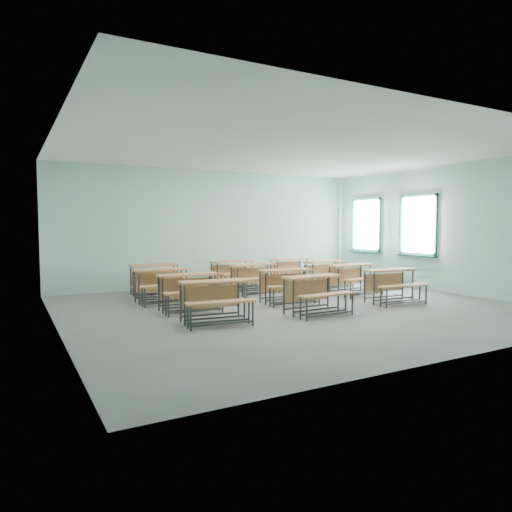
# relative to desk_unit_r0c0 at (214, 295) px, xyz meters

# --- Properties ---
(room) EXTENTS (9.04, 8.04, 3.24)m
(room) POSITION_rel_desk_unit_r0c0_xyz_m (2.12, 0.59, 1.11)
(room) COLOR gray
(room) RESTS_ON ground
(desk_unit_r0c0) EXTENTS (1.26, 0.92, 0.73)m
(desk_unit_r0c0) POSITION_rel_desk_unit_r0c0_xyz_m (0.00, 0.00, 0.00)
(desk_unit_r0c0) COLOR #BB7743
(desk_unit_r0c0) RESTS_ON ground
(desk_unit_r0c1) EXTENTS (1.19, 0.82, 0.73)m
(desk_unit_r0c1) POSITION_rel_desk_unit_r0c0_xyz_m (2.00, -0.21, 0.00)
(desk_unit_r0c1) COLOR #BB7743
(desk_unit_r0c1) RESTS_ON ground
(desk_unit_r0c2) EXTENTS (1.22, 0.86, 0.73)m
(desk_unit_r0c2) POSITION_rel_desk_unit_r0c0_xyz_m (4.22, -0.00, 0.00)
(desk_unit_r0c2) COLOR #BB7743
(desk_unit_r0c2) RESTS_ON ground
(desk_unit_r1c0) EXTENTS (1.21, 0.84, 0.73)m
(desk_unit_r1c0) POSITION_rel_desk_unit_r0c0_xyz_m (-0.00, 1.26, 0.00)
(desk_unit_r1c0) COLOR #BB7743
(desk_unit_r1c0) RESTS_ON ground
(desk_unit_r1c1) EXTENTS (1.25, 0.91, 0.73)m
(desk_unit_r1c1) POSITION_rel_desk_unit_r0c0_xyz_m (2.19, 1.07, 0.00)
(desk_unit_r1c1) COLOR #BB7743
(desk_unit_r1c1) RESTS_ON ground
(desk_unit_r1c2) EXTENTS (1.22, 0.87, 0.73)m
(desk_unit_r1c2) POSITION_rel_desk_unit_r0c0_xyz_m (4.26, 1.32, 0.00)
(desk_unit_r1c2) COLOR #BB7743
(desk_unit_r1c2) RESTS_ON ground
(desk_unit_r2c0) EXTENTS (1.19, 0.82, 0.73)m
(desk_unit_r2c0) POSITION_rel_desk_unit_r0c0_xyz_m (-0.16, 2.46, 0.00)
(desk_unit_r2c0) COLOR #BB7743
(desk_unit_r2c0) RESTS_ON ground
(desk_unit_r2c1) EXTENTS (1.22, 0.85, 0.73)m
(desk_unit_r2c1) POSITION_rel_desk_unit_r0c0_xyz_m (2.23, 2.59, 0.00)
(desk_unit_r2c1) COLOR #BB7743
(desk_unit_r2c1) RESTS_ON ground
(desk_unit_r2c2) EXTENTS (1.24, 0.89, 0.73)m
(desk_unit_r2c2) POSITION_rel_desk_unit_r0c0_xyz_m (4.37, 2.52, 0.00)
(desk_unit_r2c2) COLOR #BB7743
(desk_unit_r2c2) RESTS_ON ground
(desk_unit_r3c0) EXTENTS (1.20, 0.84, 0.73)m
(desk_unit_r3c0) POSITION_rel_desk_unit_r0c0_xyz_m (0.02, 3.62, 0.00)
(desk_unit_r3c0) COLOR #BB7743
(desk_unit_r3c0) RESTS_ON ground
(desk_unit_r3c1) EXTENTS (1.23, 0.87, 0.73)m
(desk_unit_r3c1) POSITION_rel_desk_unit_r0c0_xyz_m (2.20, 3.74, 0.00)
(desk_unit_r3c1) COLOR #BB7743
(desk_unit_r3c1) RESTS_ON ground
(desk_unit_r3c2) EXTENTS (1.23, 0.88, 0.73)m
(desk_unit_r3c2) POSITION_rel_desk_unit_r0c0_xyz_m (4.06, 3.76, 0.00)
(desk_unit_r3c2) COLOR #BB7743
(desk_unit_r3c2) RESTS_ON ground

